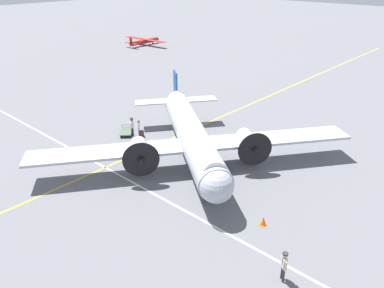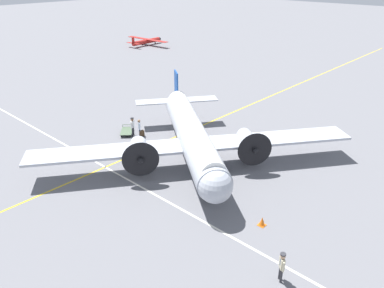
% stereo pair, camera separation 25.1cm
% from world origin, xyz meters
% --- Properties ---
extents(ground_plane, '(300.00, 300.00, 0.00)m').
position_xyz_m(ground_plane, '(0.00, 0.00, 0.00)').
color(ground_plane, slate).
extents(apron_line_eastwest, '(120.00, 0.16, 0.01)m').
position_xyz_m(apron_line_eastwest, '(0.00, 4.34, 0.00)').
color(apron_line_eastwest, gold).
rests_on(apron_line_eastwest, ground_plane).
extents(apron_line_northsouth, '(0.16, 120.00, 0.01)m').
position_xyz_m(apron_line_northsouth, '(-5.53, 0.00, 0.00)').
color(apron_line_northsouth, silver).
rests_on(apron_line_northsouth, ground_plane).
extents(airliner_main, '(21.70, 18.97, 5.35)m').
position_xyz_m(airliner_main, '(-0.22, -0.29, 2.38)').
color(airliner_main, '#ADB2BC').
rests_on(airliner_main, ground_plane).
extents(crew_foreground, '(0.44, 0.46, 1.75)m').
position_xyz_m(crew_foreground, '(-6.57, -12.13, 1.10)').
color(crew_foreground, '#2D2D33').
rests_on(crew_foreground, ground_plane).
extents(passenger_boarding, '(0.56, 0.42, 1.85)m').
position_xyz_m(passenger_boarding, '(-0.11, 7.45, 1.16)').
color(passenger_boarding, '#2D2D33').
rests_on(passenger_boarding, ground_plane).
extents(ramp_agent, '(0.39, 0.47, 1.66)m').
position_xyz_m(ramp_agent, '(0.30, 6.97, 1.02)').
color(ramp_agent, navy).
rests_on(ramp_agent, ground_plane).
extents(suitcase_near_door, '(0.39, 0.19, 0.55)m').
position_xyz_m(suitcase_near_door, '(0.49, 6.88, 0.26)').
color(suitcase_near_door, '#47331E').
rests_on(suitcase_near_door, ground_plane).
extents(suitcase_upright_spare, '(0.46, 0.18, 0.64)m').
position_xyz_m(suitcase_upright_spare, '(0.38, 6.74, 0.30)').
color(suitcase_upright_spare, '#47331E').
rests_on(suitcase_upright_spare, ground_plane).
extents(baggage_cart, '(2.18, 2.19, 0.56)m').
position_xyz_m(baggage_cart, '(-0.20, 8.30, 0.28)').
color(baggage_cart, '#4C6047').
rests_on(baggage_cart, ground_plane).
extents(light_aircraft_distant, '(7.88, 10.64, 2.03)m').
position_xyz_m(light_aircraft_distant, '(30.63, 40.56, 0.84)').
color(light_aircraft_distant, '#B2231E').
rests_on(light_aircraft_distant, ground_plane).
extents(traffic_cone, '(0.45, 0.45, 0.59)m').
position_xyz_m(traffic_cone, '(-3.36, -8.97, 0.28)').
color(traffic_cone, orange).
rests_on(traffic_cone, ground_plane).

